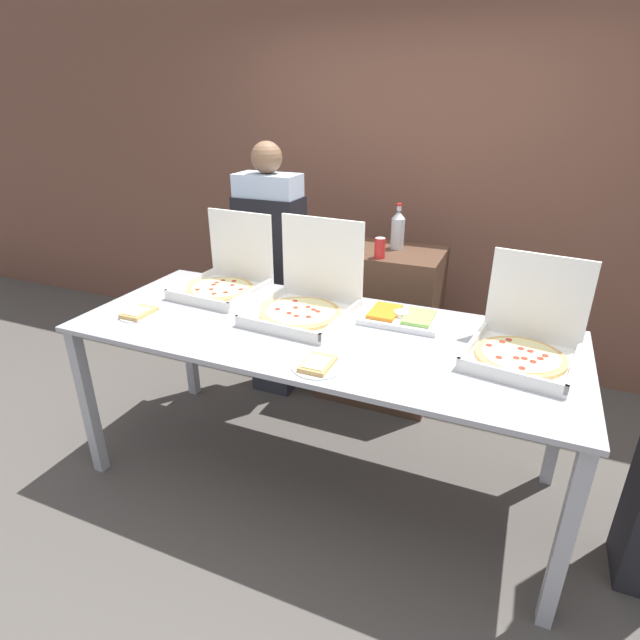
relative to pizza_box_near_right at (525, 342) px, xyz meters
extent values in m
plane|color=#514C47|center=(-0.93, -0.08, -0.99)|extent=(16.00, 16.00, 0.00)
cube|color=brown|center=(-0.93, 1.62, 0.41)|extent=(10.00, 0.06, 2.80)
cube|color=#A8AAB2|center=(-0.93, -0.08, -0.09)|extent=(2.45, 0.99, 0.02)
cube|color=#A8AAB2|center=(-2.11, -0.52, -0.54)|extent=(0.06, 0.06, 0.88)
cube|color=#A8AAB2|center=(0.24, -0.52, -0.54)|extent=(0.06, 0.06, 0.88)
cube|color=#A8AAB2|center=(-2.11, 0.37, -0.54)|extent=(0.06, 0.06, 0.88)
cube|color=#A8AAB2|center=(0.24, 0.37, -0.54)|extent=(0.06, 0.06, 0.88)
cube|color=white|center=(-0.01, -0.05, -0.07)|extent=(0.49, 0.49, 0.02)
cube|color=white|center=(-0.04, -0.26, -0.04)|extent=(0.43, 0.08, 0.04)
cube|color=white|center=(-0.21, -0.02, -0.04)|extent=(0.08, 0.43, 0.04)
cube|color=white|center=(0.20, -0.08, -0.04)|extent=(0.08, 0.43, 0.04)
cube|color=white|center=(0.02, 0.17, 0.15)|extent=(0.43, 0.08, 0.41)
cylinder|color=tan|center=(-0.01, -0.05, -0.05)|extent=(0.38, 0.38, 0.02)
cylinder|color=beige|center=(-0.01, -0.05, -0.04)|extent=(0.32, 0.32, 0.00)
cylinder|color=#B22D23|center=(0.07, -0.07, -0.03)|extent=(0.03, 0.03, 0.00)
cylinder|color=#B22D23|center=(0.09, -0.03, -0.03)|extent=(0.03, 0.03, 0.00)
cylinder|color=#B22D23|center=(0.03, -0.01, -0.03)|extent=(0.03, 0.03, 0.00)
cylinder|color=#B22D23|center=(-0.01, 0.00, -0.03)|extent=(0.03, 0.03, 0.00)
cylinder|color=#B22D23|center=(-0.07, 0.07, -0.03)|extent=(0.03, 0.03, 0.00)
cylinder|color=#B22D23|center=(-0.09, 0.03, -0.03)|extent=(0.03, 0.03, 0.00)
cylinder|color=#B22D23|center=(-0.14, -0.02, -0.03)|extent=(0.03, 0.03, 0.00)
cylinder|color=#B22D23|center=(-0.09, -0.12, -0.03)|extent=(0.03, 0.03, 0.00)
cylinder|color=#B22D23|center=(-0.02, -0.10, -0.03)|extent=(0.03, 0.03, 0.00)
cylinder|color=#B22D23|center=(0.00, -0.18, -0.03)|extent=(0.03, 0.03, 0.00)
cylinder|color=#B22D23|center=(0.01, -0.09, -0.03)|extent=(0.03, 0.03, 0.00)
cylinder|color=#B22D23|center=(0.04, -0.11, -0.03)|extent=(0.03, 0.03, 0.00)
cube|color=white|center=(-1.66, 0.14, -0.07)|extent=(0.47, 0.47, 0.02)
cube|color=white|center=(-1.67, -0.07, -0.04)|extent=(0.44, 0.05, 0.04)
cube|color=white|center=(-1.87, 0.16, -0.04)|extent=(0.05, 0.44, 0.04)
cube|color=white|center=(-1.45, 0.13, -0.04)|extent=(0.05, 0.44, 0.04)
cube|color=white|center=(-1.64, 0.37, 0.15)|extent=(0.44, 0.05, 0.42)
cylinder|color=tan|center=(-1.66, 0.14, -0.05)|extent=(0.39, 0.39, 0.02)
cylinder|color=beige|center=(-1.66, 0.14, -0.04)|extent=(0.33, 0.33, 0.00)
cylinder|color=#B22D23|center=(-1.53, 0.16, -0.03)|extent=(0.03, 0.03, 0.00)
cylinder|color=#B22D23|center=(-1.61, 0.20, -0.03)|extent=(0.03, 0.03, 0.00)
cylinder|color=#B22D23|center=(-1.64, 0.26, -0.03)|extent=(0.03, 0.03, 0.00)
cylinder|color=#B22D23|center=(-1.70, 0.25, -0.03)|extent=(0.03, 0.03, 0.00)
cylinder|color=#B22D23|center=(-1.72, 0.20, -0.03)|extent=(0.03, 0.03, 0.00)
cylinder|color=#B22D23|center=(-1.71, 0.16, -0.03)|extent=(0.03, 0.03, 0.00)
cylinder|color=#B22D23|center=(-1.75, 0.06, -0.03)|extent=(0.03, 0.03, 0.00)
cylinder|color=#B22D23|center=(-1.68, 0.09, -0.03)|extent=(0.03, 0.03, 0.00)
cylinder|color=#B22D23|center=(-1.63, 0.04, -0.03)|extent=(0.03, 0.03, 0.00)
cylinder|color=#B22D23|center=(-1.58, 0.08, -0.03)|extent=(0.03, 0.03, 0.00)
cube|color=white|center=(-1.08, 0.01, -0.07)|extent=(0.51, 0.51, 0.02)
cube|color=white|center=(-1.09, -0.22, -0.04)|extent=(0.48, 0.05, 0.04)
cube|color=white|center=(-1.31, 0.02, -0.04)|extent=(0.05, 0.48, 0.04)
cube|color=white|center=(-0.85, -0.01, -0.04)|extent=(0.05, 0.48, 0.04)
cube|color=white|center=(-1.06, 0.26, 0.17)|extent=(0.48, 0.05, 0.46)
cylinder|color=tan|center=(-1.08, 0.01, -0.05)|extent=(0.42, 0.42, 0.02)
cylinder|color=beige|center=(-1.08, 0.01, -0.04)|extent=(0.36, 0.36, 0.00)
cylinder|color=#B22D23|center=(-0.99, 0.03, -0.03)|extent=(0.03, 0.03, 0.00)
cylinder|color=#B22D23|center=(-1.02, 0.05, -0.03)|extent=(0.03, 0.03, 0.00)
cylinder|color=#B22D23|center=(-1.06, 0.07, -0.03)|extent=(0.03, 0.03, 0.00)
cylinder|color=#B22D23|center=(-1.16, 0.12, -0.03)|extent=(0.03, 0.03, 0.00)
cylinder|color=#B22D23|center=(-1.12, 0.03, -0.03)|extent=(0.03, 0.03, 0.00)
cylinder|color=#B22D23|center=(-1.20, -0.02, -0.03)|extent=(0.03, 0.03, 0.00)
cylinder|color=#B22D23|center=(-1.12, -0.05, -0.03)|extent=(0.03, 0.03, 0.00)
cylinder|color=#B22D23|center=(-1.07, -0.06, -0.03)|extent=(0.03, 0.03, 0.00)
cylinder|color=#B22D23|center=(-1.01, -0.05, -0.03)|extent=(0.03, 0.03, 0.00)
cylinder|color=white|center=(-0.79, -0.43, -0.07)|extent=(0.22, 0.22, 0.01)
cube|color=tan|center=(-0.79, -0.43, -0.06)|extent=(0.12, 0.17, 0.02)
cube|color=beige|center=(-0.79, -0.44, -0.05)|extent=(0.09, 0.12, 0.01)
cylinder|color=white|center=(-1.87, -0.29, -0.07)|extent=(0.21, 0.21, 0.01)
cube|color=tan|center=(-1.87, -0.29, -0.06)|extent=(0.12, 0.17, 0.02)
cube|color=beige|center=(-1.87, -0.30, -0.05)|extent=(0.09, 0.12, 0.01)
cube|color=white|center=(-0.59, 0.17, -0.06)|extent=(0.40, 0.26, 0.03)
cube|color=orange|center=(-0.68, 0.17, -0.04)|extent=(0.14, 0.21, 0.02)
cube|color=#8CC65B|center=(-0.50, 0.17, -0.04)|extent=(0.14, 0.21, 0.02)
cylinder|color=white|center=(-0.59, 0.17, -0.03)|extent=(0.08, 0.08, 0.02)
cube|color=#4C3323|center=(-0.90, 0.89, -0.45)|extent=(0.76, 0.50, 1.06)
cylinder|color=#B7BCC1|center=(-0.83, 0.96, 0.17)|extent=(0.09, 0.09, 0.19)
cone|color=#B7BCC1|center=(-0.83, 0.96, 0.30)|extent=(0.09, 0.09, 0.05)
cylinder|color=#B7BCC1|center=(-0.83, 0.96, 0.34)|extent=(0.03, 0.03, 0.03)
cylinder|color=red|center=(-0.83, 0.96, 0.36)|extent=(0.03, 0.03, 0.01)
cylinder|color=silver|center=(-1.15, 0.90, 0.14)|extent=(0.07, 0.07, 0.12)
cylinder|color=silver|center=(-1.15, 0.90, 0.20)|extent=(0.06, 0.06, 0.00)
cylinder|color=red|center=(-0.87, 0.71, 0.14)|extent=(0.07, 0.07, 0.12)
cylinder|color=silver|center=(-0.87, 0.71, 0.20)|extent=(0.06, 0.06, 0.00)
cube|color=#2D2D38|center=(-1.60, 0.67, -0.57)|extent=(0.28, 0.20, 0.83)
cube|color=silver|center=(-1.60, 0.67, 0.19)|extent=(0.40, 0.22, 0.70)
cube|color=black|center=(-1.60, 0.67, 0.13)|extent=(0.42, 0.24, 0.53)
sphere|color=brown|center=(-1.60, 0.67, 0.64)|extent=(0.19, 0.19, 0.19)
camera|label=1|loc=(-0.06, -2.13, 0.97)|focal=28.00mm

